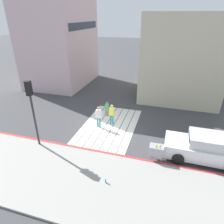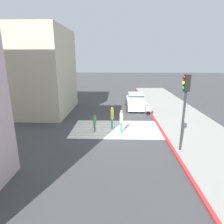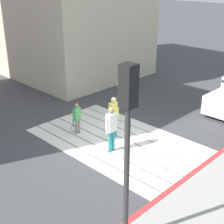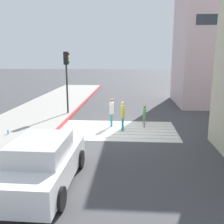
# 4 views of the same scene
# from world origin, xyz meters

# --- Properties ---
(ground_plane) EXTENTS (120.00, 120.00, 0.00)m
(ground_plane) POSITION_xyz_m (0.00, 0.00, 0.00)
(ground_plane) COLOR #424244
(crosswalk_stripes) EXTENTS (6.40, 3.80, 0.01)m
(crosswalk_stripes) POSITION_xyz_m (0.00, -0.00, 0.01)
(crosswalk_stripes) COLOR silver
(crosswalk_stripes) RESTS_ON ground
(sidewalk_west) EXTENTS (4.80, 40.00, 0.12)m
(sidewalk_west) POSITION_xyz_m (-5.60, 0.00, 0.06)
(sidewalk_west) COLOR #9E9B93
(sidewalk_west) RESTS_ON ground
(curb_painted) EXTENTS (0.16, 40.00, 0.13)m
(curb_painted) POSITION_xyz_m (-3.25, 0.00, 0.07)
(curb_painted) COLOR #BC3333
(curb_painted) RESTS_ON ground
(building_far_north) EXTENTS (8.00, 6.03, 11.63)m
(building_far_north) POSITION_xyz_m (8.50, 8.40, 5.81)
(building_far_north) COLOR beige
(building_far_north) RESTS_ON ground
(building_far_south) EXTENTS (8.00, 7.04, 7.68)m
(building_far_south) POSITION_xyz_m (8.50, -4.71, 3.84)
(building_far_south) COLOR beige
(building_far_south) RESTS_ON ground
(car_parked_near_curb) EXTENTS (2.01, 4.32, 1.57)m
(car_parked_near_curb) POSITION_xyz_m (-2.00, -6.24, 0.73)
(car_parked_near_curb) COLOR white
(car_parked_near_curb) RESTS_ON ground
(traffic_light_corner) EXTENTS (0.39, 0.28, 4.24)m
(traffic_light_corner) POSITION_xyz_m (-3.58, 3.51, 3.04)
(traffic_light_corner) COLOR #2D2D2D
(traffic_light_corner) RESTS_ON ground
(tennis_ball_cart) EXTENTS (0.56, 0.80, 1.02)m
(tennis_ball_cart) POSITION_xyz_m (-2.90, -3.68, 0.70)
(tennis_ball_cart) COLOR #99999E
(tennis_ball_cart) RESTS_ON ground
(water_bottle) EXTENTS (0.07, 0.07, 0.22)m
(water_bottle) POSITION_xyz_m (-5.45, -1.52, 0.23)
(water_bottle) COLOR #33A5BF
(water_bottle) RESTS_ON sidewalk_west
(pedestrian_adult_lead) EXTENTS (0.21, 0.48, 1.63)m
(pedestrian_adult_lead) POSITION_xyz_m (-0.37, 0.68, 0.95)
(pedestrian_adult_lead) COLOR teal
(pedestrian_adult_lead) RESTS_ON ground
(pedestrian_adult_trailing) EXTENTS (0.22, 0.48, 1.62)m
(pedestrian_adult_trailing) POSITION_xyz_m (0.29, -0.11, 0.94)
(pedestrian_adult_trailing) COLOR teal
(pedestrian_adult_trailing) RESTS_ON ground
(pedestrian_child_with_racket) EXTENTS (0.28, 0.39, 1.27)m
(pedestrian_child_with_racket) POSITION_xyz_m (1.49, 0.66, 0.71)
(pedestrian_child_with_racket) COLOR gray
(pedestrian_child_with_racket) RESTS_ON ground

